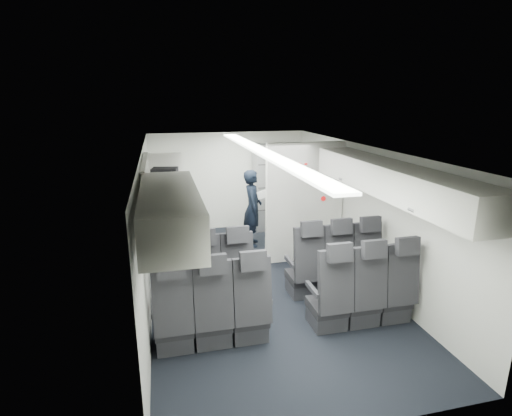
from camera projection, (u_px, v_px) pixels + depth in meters
name	position (u px, v px, depth m)	size (l,w,h in m)	color
cabin_shell	(262.00, 216.00, 6.07)	(3.41, 6.01, 2.16)	black
seat_row_front	(271.00, 275.00, 5.76)	(3.33, 0.56, 1.24)	black
seat_row_mid	(291.00, 305.00, 4.92)	(3.33, 0.56, 1.24)	black
overhead_bin_left_rear	(170.00, 211.00, 3.68)	(0.53, 1.80, 0.40)	white
overhead_bin_left_front_open	(163.00, 185.00, 5.34)	(0.64, 1.70, 0.72)	#9E9E93
overhead_bin_right_rear	(434.00, 194.00, 4.31)	(0.53, 1.80, 0.40)	white
overhead_bin_right_front	(357.00, 168.00, 5.95)	(0.53, 1.70, 0.40)	white
bulkhead_partition	(304.00, 203.00, 7.05)	(1.40, 0.15, 2.13)	silver
galley_unit	(273.00, 187.00, 8.88)	(0.85, 0.52, 1.90)	#939399
boarding_door	(153.00, 208.00, 7.19)	(0.12, 1.27, 1.86)	silver
flight_attendant	(253.00, 208.00, 7.88)	(0.56, 0.37, 1.53)	black
carry_on_bag	(165.00, 175.00, 5.64)	(0.35, 0.25, 0.21)	black
papers	(263.00, 194.00, 7.80)	(0.21, 0.02, 0.15)	white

